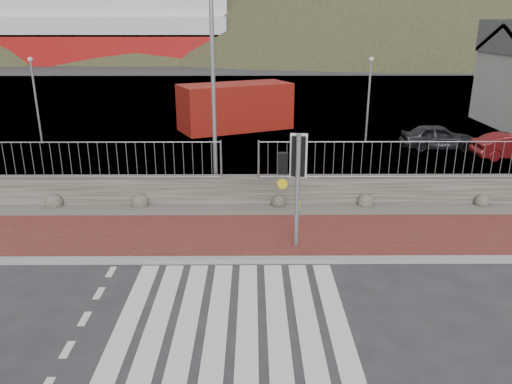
{
  "coord_description": "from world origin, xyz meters",
  "views": [
    {
      "loc": [
        0.42,
        -8.23,
        5.72
      ],
      "look_at": [
        0.49,
        3.0,
        1.86
      ],
      "focal_mm": 35.0,
      "sensor_mm": 36.0,
      "label": 1
    }
  ],
  "objects_px": {
    "shipping_container": "(235,107)",
    "car_b": "(511,146)",
    "traffic_signal_far": "(296,167)",
    "car_a": "(438,137)",
    "streetlight": "(217,58)",
    "ferry": "(79,23)"
  },
  "relations": [
    {
      "from": "shipping_container",
      "to": "car_b",
      "type": "xyz_separation_m",
      "value": [
        12.25,
        -6.3,
        -0.71
      ]
    },
    {
      "from": "traffic_signal_far",
      "to": "car_a",
      "type": "height_order",
      "value": "traffic_signal_far"
    },
    {
      "from": "streetlight",
      "to": "traffic_signal_far",
      "type": "bearing_deg",
      "value": -77.39
    },
    {
      "from": "traffic_signal_far",
      "to": "car_a",
      "type": "relative_size",
      "value": 0.91
    },
    {
      "from": "shipping_container",
      "to": "car_a",
      "type": "height_order",
      "value": "shipping_container"
    },
    {
      "from": "ferry",
      "to": "shipping_container",
      "type": "bearing_deg",
      "value": -63.67
    },
    {
      "from": "ferry",
      "to": "car_a",
      "type": "relative_size",
      "value": 14.76
    },
    {
      "from": "traffic_signal_far",
      "to": "streetlight",
      "type": "xyz_separation_m",
      "value": [
        -2.24,
        4.27,
        2.36
      ]
    },
    {
      "from": "traffic_signal_far",
      "to": "streetlight",
      "type": "relative_size",
      "value": 0.38
    },
    {
      "from": "ferry",
      "to": "car_a",
      "type": "height_order",
      "value": "ferry"
    },
    {
      "from": "ferry",
      "to": "car_b",
      "type": "bearing_deg",
      "value": -56.54
    },
    {
      "from": "ferry",
      "to": "shipping_container",
      "type": "relative_size",
      "value": 8.34
    },
    {
      "from": "ferry",
      "to": "car_b",
      "type": "xyz_separation_m",
      "value": [
        36.36,
        -55.01,
        -4.82
      ]
    },
    {
      "from": "shipping_container",
      "to": "car_b",
      "type": "height_order",
      "value": "shipping_container"
    },
    {
      "from": "streetlight",
      "to": "shipping_container",
      "type": "relative_size",
      "value": 1.36
    },
    {
      "from": "car_b",
      "to": "traffic_signal_far",
      "type": "bearing_deg",
      "value": 128.39
    },
    {
      "from": "streetlight",
      "to": "car_b",
      "type": "xyz_separation_m",
      "value": [
        12.43,
        4.76,
        -4.05
      ]
    },
    {
      "from": "car_a",
      "to": "car_b",
      "type": "height_order",
      "value": "car_a"
    },
    {
      "from": "shipping_container",
      "to": "car_b",
      "type": "bearing_deg",
      "value": -52.18
    },
    {
      "from": "traffic_signal_far",
      "to": "car_b",
      "type": "xyz_separation_m",
      "value": [
        10.19,
        9.02,
        -1.69
      ]
    },
    {
      "from": "ferry",
      "to": "car_a",
      "type": "xyz_separation_m",
      "value": [
        33.75,
        -53.28,
        -4.78
      ]
    },
    {
      "from": "car_b",
      "to": "streetlight",
      "type": "bearing_deg",
      "value": 107.81
    }
  ]
}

